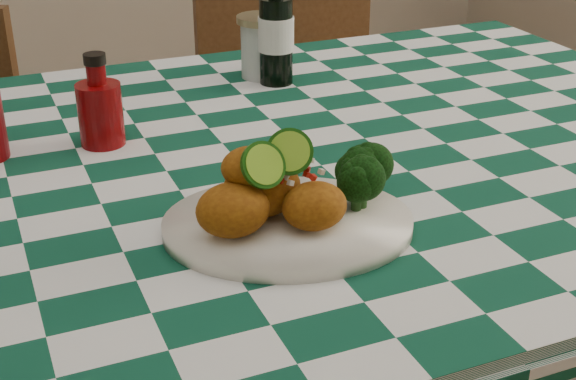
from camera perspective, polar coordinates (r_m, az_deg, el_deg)
name	(u,v)px	position (r m, az deg, el deg)	size (l,w,h in m)	color
dining_table	(243,379)	(1.35, -3.18, -13.26)	(1.66, 1.06, 0.79)	#0D442F
plate	(288,225)	(0.95, 0.00, -2.50)	(0.30, 0.23, 0.02)	white
fried_chicken_pile	(278,181)	(0.91, -0.73, 0.65)	(0.16, 0.12, 0.10)	#99570E
broccoli_side	(360,176)	(0.98, 5.14, 0.97)	(0.08, 0.08, 0.06)	black
ketchup_bottle	(99,100)	(1.20, -13.29, 6.26)	(0.07, 0.07, 0.14)	#6C0507
mason_jar	(262,47)	(1.48, -1.87, 10.16)	(0.09, 0.09, 0.11)	#B2BCBA
beer_bottle	(276,22)	(1.43, -0.87, 11.87)	(0.06, 0.06, 0.22)	black
wooden_chair_right	(308,126)	(2.01, 1.40, 4.55)	(0.47, 0.49, 1.02)	#472814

